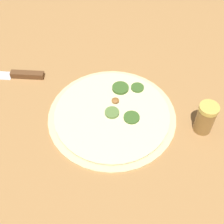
% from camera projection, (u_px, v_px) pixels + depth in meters
% --- Properties ---
extents(ground_plane, '(3.00, 3.00, 0.00)m').
position_uv_depth(ground_plane, '(112.00, 116.00, 0.83)').
color(ground_plane, '#9E703F').
extents(pizza, '(0.34, 0.34, 0.02)m').
position_uv_depth(pizza, '(112.00, 114.00, 0.82)').
color(pizza, beige).
rests_on(pizza, ground_plane).
extents(knife, '(0.24, 0.16, 0.02)m').
position_uv_depth(knife, '(15.00, 75.00, 0.92)').
color(knife, silver).
rests_on(knife, ground_plane).
extents(spice_jar, '(0.05, 0.05, 0.09)m').
position_uv_depth(spice_jar, '(206.00, 118.00, 0.77)').
color(spice_jar, olive).
rests_on(spice_jar, ground_plane).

